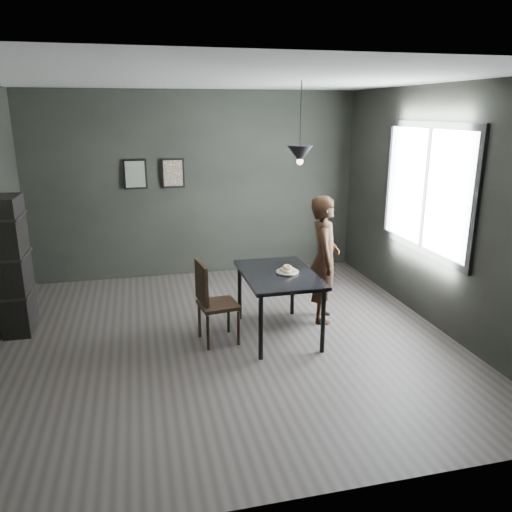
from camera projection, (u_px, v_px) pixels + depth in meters
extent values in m
plane|color=#332E2C|center=(227.00, 339.00, 5.67)|extent=(5.00, 5.00, 0.00)
cube|color=black|center=(196.00, 185.00, 7.61)|extent=(5.00, 0.10, 2.80)
cube|color=silver|center=(222.00, 79.00, 4.88)|extent=(5.00, 5.00, 0.02)
cube|color=white|center=(426.00, 189.00, 5.96)|extent=(0.02, 1.80, 1.40)
cube|color=black|center=(425.00, 189.00, 5.96)|extent=(0.04, 1.96, 1.56)
cube|color=black|center=(279.00, 275.00, 5.60)|extent=(0.80, 1.20, 0.04)
cylinder|color=black|center=(261.00, 328.00, 5.12)|extent=(0.05, 0.05, 0.71)
cylinder|color=black|center=(323.00, 321.00, 5.27)|extent=(0.05, 0.05, 0.71)
cylinder|color=black|center=(240.00, 292.00, 6.13)|extent=(0.05, 0.05, 0.71)
cylinder|color=black|center=(292.00, 288.00, 6.28)|extent=(0.05, 0.05, 0.71)
cylinder|color=silver|center=(287.00, 272.00, 5.59)|extent=(0.23, 0.23, 0.01)
torus|color=beige|center=(291.00, 270.00, 5.60)|extent=(0.11, 0.11, 0.04)
torus|color=beige|center=(284.00, 270.00, 5.60)|extent=(0.11, 0.11, 0.04)
torus|color=beige|center=(287.00, 272.00, 5.54)|extent=(0.11, 0.11, 0.04)
torus|color=beige|center=(287.00, 267.00, 5.57)|extent=(0.15, 0.15, 0.05)
imported|color=black|center=(324.00, 259.00, 6.01)|extent=(0.53, 0.65, 1.55)
cube|color=black|center=(218.00, 305.00, 5.52)|extent=(0.46, 0.46, 0.04)
cube|color=black|center=(201.00, 283.00, 5.37)|extent=(0.10, 0.41, 0.45)
cylinder|color=black|center=(208.00, 333.00, 5.37)|extent=(0.03, 0.03, 0.40)
cylinder|color=black|center=(239.00, 328.00, 5.49)|extent=(0.03, 0.03, 0.40)
cylinder|color=black|center=(200.00, 321.00, 5.68)|extent=(0.03, 0.03, 0.40)
cylinder|color=black|center=(229.00, 316.00, 5.80)|extent=(0.03, 0.03, 0.40)
cube|color=black|center=(13.00, 266.00, 5.67)|extent=(0.31, 0.54, 1.60)
cylinder|color=black|center=(301.00, 118.00, 5.27)|extent=(0.01, 0.01, 0.75)
cone|color=black|center=(300.00, 154.00, 5.37)|extent=(0.28, 0.28, 0.18)
sphere|color=#FFE0B2|center=(300.00, 161.00, 5.40)|extent=(0.07, 0.07, 0.07)
cube|color=black|center=(135.00, 174.00, 7.32)|extent=(0.34, 0.03, 0.44)
cube|color=#466258|center=(135.00, 174.00, 7.30)|extent=(0.28, 0.01, 0.38)
cube|color=black|center=(173.00, 173.00, 7.45)|extent=(0.34, 0.03, 0.44)
cube|color=brown|center=(173.00, 173.00, 7.43)|extent=(0.28, 0.01, 0.38)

